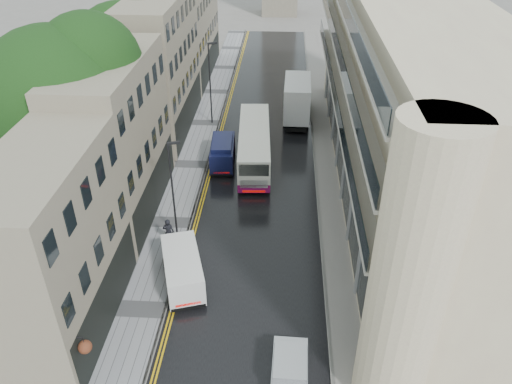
# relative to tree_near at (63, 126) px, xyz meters

# --- Properties ---
(road) EXTENTS (9.00, 85.00, 0.02)m
(road) POSITION_rel_tree_near_xyz_m (12.50, 7.50, -6.94)
(road) COLOR black
(road) RESTS_ON ground
(left_sidewalk) EXTENTS (2.70, 85.00, 0.12)m
(left_sidewalk) POSITION_rel_tree_near_xyz_m (6.65, 7.50, -6.89)
(left_sidewalk) COLOR gray
(left_sidewalk) RESTS_ON ground
(right_sidewalk) EXTENTS (1.80, 85.00, 0.12)m
(right_sidewalk) POSITION_rel_tree_near_xyz_m (17.90, 7.50, -6.89)
(right_sidewalk) COLOR slate
(right_sidewalk) RESTS_ON ground
(old_shop_row) EXTENTS (4.50, 56.00, 12.00)m
(old_shop_row) POSITION_rel_tree_near_xyz_m (3.05, 10.00, -0.95)
(old_shop_row) COLOR gray
(old_shop_row) RESTS_ON ground
(modern_block) EXTENTS (8.00, 40.00, 14.00)m
(modern_block) POSITION_rel_tree_near_xyz_m (22.80, 6.00, 0.05)
(modern_block) COLOR beige
(modern_block) RESTS_ON ground
(tree_near) EXTENTS (10.56, 10.56, 13.89)m
(tree_near) POSITION_rel_tree_near_xyz_m (0.00, 0.00, 0.00)
(tree_near) COLOR black
(tree_near) RESTS_ON ground
(tree_far) EXTENTS (9.24, 9.24, 12.46)m
(tree_far) POSITION_rel_tree_near_xyz_m (0.30, 13.00, -0.72)
(tree_far) COLOR black
(tree_far) RESTS_ON ground
(cream_bus) EXTENTS (3.08, 11.04, 2.98)m
(cream_bus) POSITION_rel_tree_near_xyz_m (10.91, 5.37, -5.44)
(cream_bus) COLOR white
(cream_bus) RESTS_ON road
(white_lorry) EXTENTS (2.59, 8.17, 4.27)m
(white_lorry) POSITION_rel_tree_near_xyz_m (14.36, 15.50, -4.79)
(white_lorry) COLOR silver
(white_lorry) RESTS_ON road
(white_van) EXTENTS (3.35, 5.16, 2.16)m
(white_van) POSITION_rel_tree_near_xyz_m (8.20, -8.67, -5.85)
(white_van) COLOR silver
(white_van) RESTS_ON road
(navy_van) EXTENTS (2.15, 4.80, 2.40)m
(navy_van) POSITION_rel_tree_near_xyz_m (8.51, 6.17, -5.73)
(navy_van) COLOR #0E1234
(navy_van) RESTS_ON road
(pedestrian) EXTENTS (0.75, 0.53, 1.97)m
(pedestrian) POSITION_rel_tree_near_xyz_m (7.02, -3.22, -5.84)
(pedestrian) COLOR black
(pedestrian) RESTS_ON left_sidewalk
(lamp_post_near) EXTENTS (0.81, 0.42, 7.04)m
(lamp_post_near) POSITION_rel_tree_near_xyz_m (7.36, -2.36, -3.31)
(lamp_post_near) COLOR black
(lamp_post_near) RESTS_ON left_sidewalk
(lamp_post_far) EXTENTS (0.88, 0.52, 7.79)m
(lamp_post_far) POSITION_rel_tree_near_xyz_m (7.27, 15.86, -2.93)
(lamp_post_far) COLOR black
(lamp_post_far) RESTS_ON left_sidewalk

